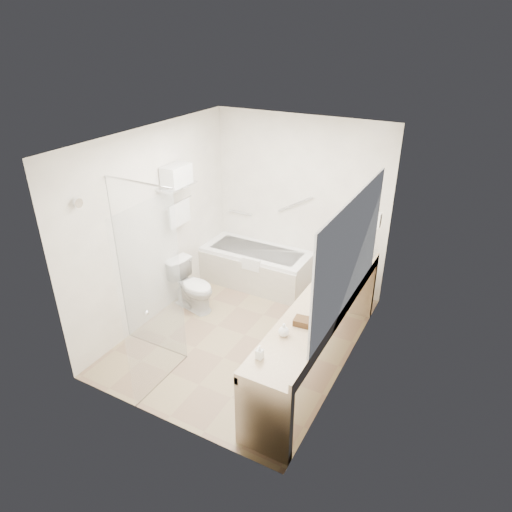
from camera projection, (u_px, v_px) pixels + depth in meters
The scene contains 25 objects.
floor at pixel (245, 335), 5.83m from camera, with size 3.20×3.20×0.00m, color #99845E.
ceiling at pixel (242, 138), 4.69m from camera, with size 2.60×3.20×0.10m, color white.
wall_back at pixel (299, 204), 6.51m from camera, with size 2.60×0.10×2.50m, color white.
wall_front at pixel (154, 317), 4.01m from camera, with size 2.60×0.10×2.50m, color white.
wall_left at pixel (155, 226), 5.81m from camera, with size 0.10×3.20×2.50m, color white.
wall_right at pixel (353, 273), 4.71m from camera, with size 0.10×3.20×2.50m, color white.
bathtub at pixel (256, 267), 6.88m from camera, with size 1.60×0.73×0.59m.
grab_bar_short at pixel (241, 213), 7.02m from camera, with size 0.03×0.03×0.40m, color silver.
grab_bar_long at pixel (295, 204), 6.50m from camera, with size 0.03×0.03×0.60m, color silver.
shower_enclosure at pixel (150, 284), 4.88m from camera, with size 0.96×0.91×2.11m.
towel_shelf at pixel (177, 182), 5.80m from camera, with size 0.24×0.55×0.81m.
vanity_counter at pixel (319, 322), 4.99m from camera, with size 0.55×2.70×0.95m.
sink at pixel (335, 292), 5.20m from camera, with size 0.40×0.52×0.14m, color white.
faucet at pixel (348, 287), 5.09m from camera, with size 0.03×0.03×0.14m, color silver.
mirror at pixel (350, 253), 4.46m from camera, with size 0.02×2.00×1.20m, color #B2B6BF.
hairdryer_unit at pixel (377, 220), 5.46m from camera, with size 0.08×0.10×0.18m, color white.
toilet at pixel (193, 286), 6.25m from camera, with size 0.39×0.69×0.68m, color white.
amenity_basket at pixel (304, 322), 4.57m from camera, with size 0.21×0.14×0.07m, color #4C331B.
soap_bottle_a at pixel (260, 355), 4.11m from camera, with size 0.06×0.14×0.06m, color white.
soap_bottle_b at pixel (284, 331), 4.41m from camera, with size 0.11×0.14×0.11m, color white.
water_bottle_left at pixel (325, 278), 5.24m from camera, with size 0.06×0.06×0.20m.
water_bottle_mid at pixel (356, 253), 5.83m from camera, with size 0.06×0.06×0.18m.
water_bottle_right at pixel (351, 251), 5.86m from camera, with size 0.06×0.06×0.21m.
drinking_glass_near at pixel (321, 290), 5.10m from camera, with size 0.07×0.07×0.09m, color silver.
drinking_glass_far at pixel (348, 262), 5.69m from camera, with size 0.08×0.08×0.10m, color silver.
Camera 1 is at (2.37, -4.09, 3.56)m, focal length 32.00 mm.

